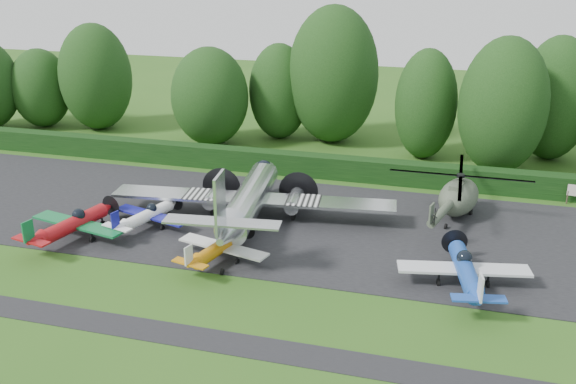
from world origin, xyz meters
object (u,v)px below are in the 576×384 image
(transport_plane, at_px, (248,200))
(light_plane_blue, at_px, (466,270))
(helicopter, at_px, (459,194))
(light_plane_white, at_px, (147,215))
(light_plane_red, at_px, (73,224))
(light_plane_orange, at_px, (219,247))

(transport_plane, xyz_separation_m, light_plane_blue, (15.84, -5.74, -0.66))
(helicopter, bearing_deg, light_plane_white, -174.15)
(light_plane_red, xyz_separation_m, light_plane_orange, (11.22, -0.40, -0.19))
(light_plane_white, xyz_separation_m, helicopter, (22.11, 8.32, 0.83))
(helicopter, bearing_deg, light_plane_orange, -156.13)
(transport_plane, xyz_separation_m, light_plane_orange, (0.11, -6.28, -0.90))
(transport_plane, distance_m, helicopter, 16.16)
(light_plane_red, bearing_deg, transport_plane, 15.46)
(light_plane_white, distance_m, light_plane_blue, 23.05)
(light_plane_red, height_order, light_plane_orange, light_plane_red)
(light_plane_red, distance_m, helicopter, 28.68)
(light_plane_white, relative_size, light_plane_orange, 0.97)
(light_plane_red, height_order, light_plane_blue, light_plane_blue)
(transport_plane, height_order, light_plane_orange, transport_plane)
(light_plane_blue, bearing_deg, transport_plane, 171.05)
(transport_plane, height_order, light_plane_blue, transport_plane)
(transport_plane, bearing_deg, light_plane_blue, -13.59)
(light_plane_orange, distance_m, helicopter, 19.23)
(light_plane_white, relative_size, light_plane_blue, 0.79)
(transport_plane, xyz_separation_m, light_plane_white, (-7.00, -2.61, -0.93))
(transport_plane, relative_size, light_plane_red, 2.69)
(light_plane_blue, relative_size, helicopter, 0.67)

